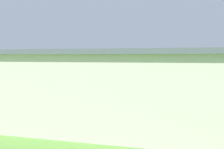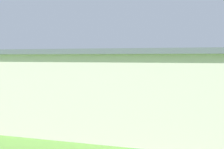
{
  "view_description": "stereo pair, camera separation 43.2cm",
  "coord_description": "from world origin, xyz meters",
  "px_view_note": "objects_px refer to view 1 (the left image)",
  "views": [
    {
      "loc": [
        -21.8,
        59.98,
        5.69
      ],
      "look_at": [
        -7.4,
        14.52,
        2.48
      ],
      "focal_mm": 42.07,
      "sensor_mm": 36.0,
      "label": 1
    },
    {
      "loc": [
        -22.21,
        59.84,
        5.69
      ],
      "look_at": [
        -7.4,
        14.52,
        2.48
      ],
      "focal_mm": 42.07,
      "sensor_mm": 36.0,
      "label": 2
    }
  ],
  "objects_px": {
    "hangar": "(30,82)",
    "person_by_parked_cars": "(44,83)",
    "biplane": "(128,69)",
    "person_beside_truck": "(73,85)"
  },
  "relations": [
    {
      "from": "person_by_parked_cars",
      "to": "person_beside_truck",
      "type": "bearing_deg",
      "value": 174.36
    },
    {
      "from": "person_by_parked_cars",
      "to": "biplane",
      "type": "bearing_deg",
      "value": -137.81
    },
    {
      "from": "hangar",
      "to": "person_beside_truck",
      "type": "distance_m",
      "value": 19.88
    },
    {
      "from": "hangar",
      "to": "person_beside_truck",
      "type": "bearing_deg",
      "value": -76.61
    },
    {
      "from": "biplane",
      "to": "person_beside_truck",
      "type": "distance_m",
      "value": 14.33
    },
    {
      "from": "biplane",
      "to": "person_beside_truck",
      "type": "relative_size",
      "value": 5.8
    },
    {
      "from": "hangar",
      "to": "person_by_parked_cars",
      "type": "relative_size",
      "value": 23.57
    },
    {
      "from": "hangar",
      "to": "person_by_parked_cars",
      "type": "xyz_separation_m",
      "value": [
        10.85,
        -19.83,
        -2.34
      ]
    },
    {
      "from": "hangar",
      "to": "biplane",
      "type": "relative_size",
      "value": 4.02
    },
    {
      "from": "hangar",
      "to": "person_by_parked_cars",
      "type": "height_order",
      "value": "hangar"
    }
  ]
}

